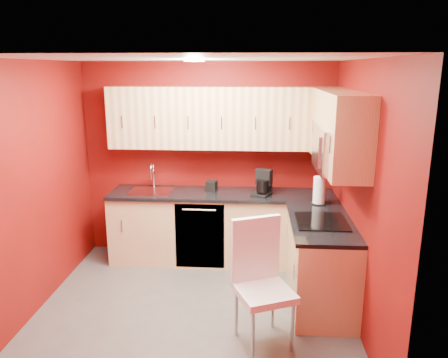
# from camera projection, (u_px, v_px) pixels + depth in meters

# --- Properties ---
(floor) EXTENTS (3.20, 3.20, 0.00)m
(floor) POSITION_uv_depth(u_px,v_px,m) (194.00, 308.00, 4.52)
(floor) COLOR #514F4C
(floor) RESTS_ON ground
(ceiling) EXTENTS (3.20, 3.20, 0.00)m
(ceiling) POSITION_uv_depth(u_px,v_px,m) (190.00, 58.00, 3.90)
(ceiling) COLOR white
(ceiling) RESTS_ON wall_back
(wall_back) EXTENTS (3.20, 0.00, 3.20)m
(wall_back) POSITION_uv_depth(u_px,v_px,m) (208.00, 161.00, 5.66)
(wall_back) COLOR maroon
(wall_back) RESTS_ON floor
(wall_front) EXTENTS (3.20, 0.00, 3.20)m
(wall_front) POSITION_uv_depth(u_px,v_px,m) (159.00, 258.00, 2.76)
(wall_front) COLOR maroon
(wall_front) RESTS_ON floor
(wall_left) EXTENTS (0.00, 3.00, 3.00)m
(wall_left) POSITION_uv_depth(u_px,v_px,m) (32.00, 189.00, 4.32)
(wall_left) COLOR maroon
(wall_left) RESTS_ON floor
(wall_right) EXTENTS (0.00, 3.00, 3.00)m
(wall_right) POSITION_uv_depth(u_px,v_px,m) (361.00, 196.00, 4.10)
(wall_right) COLOR maroon
(wall_right) RESTS_ON floor
(base_cabinets_back) EXTENTS (2.80, 0.60, 0.87)m
(base_cabinets_back) POSITION_uv_depth(u_px,v_px,m) (222.00, 228.00, 5.56)
(base_cabinets_back) COLOR #DBB47D
(base_cabinets_back) RESTS_ON floor
(base_cabinets_right) EXTENTS (0.60, 1.30, 0.87)m
(base_cabinets_right) POSITION_uv_depth(u_px,v_px,m) (320.00, 263.00, 4.57)
(base_cabinets_right) COLOR #DBB47D
(base_cabinets_right) RESTS_ON floor
(countertop_back) EXTENTS (2.80, 0.63, 0.04)m
(countertop_back) POSITION_uv_depth(u_px,v_px,m) (222.00, 194.00, 5.43)
(countertop_back) COLOR black
(countertop_back) RESTS_ON base_cabinets_back
(countertop_right) EXTENTS (0.63, 1.27, 0.04)m
(countertop_right) POSITION_uv_depth(u_px,v_px,m) (321.00, 223.00, 4.44)
(countertop_right) COLOR black
(countertop_right) RESTS_ON base_cabinets_right
(upper_cabinets_back) EXTENTS (2.80, 0.35, 0.75)m
(upper_cabinets_back) POSITION_uv_depth(u_px,v_px,m) (223.00, 118.00, 5.34)
(upper_cabinets_back) COLOR #E4BE81
(upper_cabinets_back) RESTS_ON wall_back
(upper_cabinets_right) EXTENTS (0.35, 1.55, 0.75)m
(upper_cabinets_right) POSITION_uv_depth(u_px,v_px,m) (338.00, 122.00, 4.39)
(upper_cabinets_right) COLOR #E4BE81
(upper_cabinets_right) RESTS_ON wall_right
(microwave) EXTENTS (0.42, 0.76, 0.42)m
(microwave) POSITION_uv_depth(u_px,v_px,m) (337.00, 149.00, 4.21)
(microwave) COLOR silver
(microwave) RESTS_ON upper_cabinets_right
(cooktop) EXTENTS (0.50, 0.55, 0.01)m
(cooktop) POSITION_uv_depth(u_px,v_px,m) (321.00, 221.00, 4.40)
(cooktop) COLOR black
(cooktop) RESTS_ON countertop_right
(sink) EXTENTS (0.52, 0.42, 0.35)m
(sink) POSITION_uv_depth(u_px,v_px,m) (151.00, 188.00, 5.50)
(sink) COLOR silver
(sink) RESTS_ON countertop_back
(dishwasher_front) EXTENTS (0.60, 0.02, 0.82)m
(dishwasher_front) POSITION_uv_depth(u_px,v_px,m) (200.00, 236.00, 5.30)
(dishwasher_front) COLOR black
(dishwasher_front) RESTS_ON base_cabinets_back
(downlight) EXTENTS (0.20, 0.20, 0.01)m
(downlight) POSITION_uv_depth(u_px,v_px,m) (194.00, 61.00, 4.20)
(downlight) COLOR white
(downlight) RESTS_ON ceiling
(coffee_maker) EXTENTS (0.28, 0.31, 0.31)m
(coffee_maker) POSITION_uv_depth(u_px,v_px,m) (262.00, 183.00, 5.28)
(coffee_maker) COLOR black
(coffee_maker) RESTS_ON countertop_back
(napkin_holder) EXTENTS (0.15, 0.15, 0.13)m
(napkin_holder) POSITION_uv_depth(u_px,v_px,m) (212.00, 186.00, 5.49)
(napkin_holder) COLOR black
(napkin_holder) RESTS_ON countertop_back
(paper_towel) EXTENTS (0.21, 0.21, 0.32)m
(paper_towel) POSITION_uv_depth(u_px,v_px,m) (319.00, 190.00, 4.95)
(paper_towel) COLOR white
(paper_towel) RESTS_ON countertop_right
(dining_chair) EXTENTS (0.61, 0.62, 1.13)m
(dining_chair) POSITION_uv_depth(u_px,v_px,m) (264.00, 286.00, 3.82)
(dining_chair) COLOR white
(dining_chair) RESTS_ON floor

